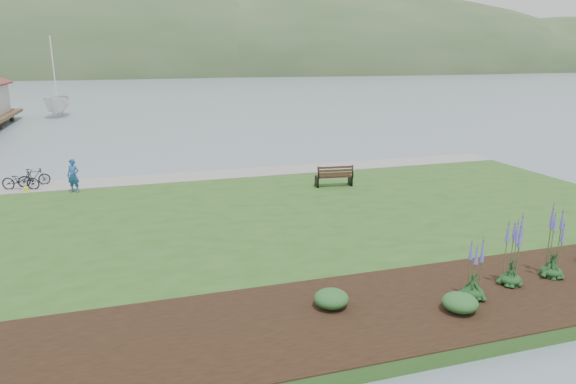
# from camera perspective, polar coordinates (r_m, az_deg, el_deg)

# --- Properties ---
(ground) EXTENTS (600.00, 600.00, 0.00)m
(ground) POSITION_cam_1_polar(r_m,az_deg,el_deg) (22.27, -3.99, -2.89)
(ground) COLOR slate
(ground) RESTS_ON ground
(lawn) EXTENTS (34.00, 20.00, 0.40)m
(lawn) POSITION_cam_1_polar(r_m,az_deg,el_deg) (20.37, -2.68, -4.01)
(lawn) COLOR #264E1B
(lawn) RESTS_ON ground
(shoreline_path) EXTENTS (34.00, 2.20, 0.03)m
(shoreline_path) POSITION_cam_1_polar(r_m,az_deg,el_deg) (28.69, -7.23, 1.96)
(shoreline_path) COLOR gray
(shoreline_path) RESTS_ON lawn
(garden_bed) EXTENTS (24.00, 4.40, 0.04)m
(garden_bed) POSITION_cam_1_polar(r_m,az_deg,el_deg) (14.83, 16.97, -11.29)
(garden_bed) COLOR black
(garden_bed) RESTS_ON lawn
(far_hillside) EXTENTS (580.00, 80.00, 38.00)m
(far_hillside) POSITION_cam_1_polar(r_m,az_deg,el_deg) (192.37, -10.22, 12.73)
(far_hillside) COLOR #314A2A
(far_hillside) RESTS_ON ground
(park_bench) EXTENTS (1.89, 0.94, 1.13)m
(park_bench) POSITION_cam_1_polar(r_m,az_deg,el_deg) (25.87, 5.18, 1.83)
(park_bench) COLOR black
(park_bench) RESTS_ON lawn
(person) EXTENTS (0.83, 0.73, 1.92)m
(person) POSITION_cam_1_polar(r_m,az_deg,el_deg) (26.66, -22.78, 1.98)
(person) COLOR #215197
(person) RESTS_ON lawn
(bicycle_a) EXTENTS (1.16, 1.95, 0.97)m
(bicycle_a) POSITION_cam_1_polar(r_m,az_deg,el_deg) (28.35, -27.59, 1.16)
(bicycle_a) COLOR black
(bicycle_a) RESTS_ON lawn
(bicycle_b) EXTENTS (0.90, 1.59, 0.92)m
(bicycle_b) POSITION_cam_1_polar(r_m,az_deg,el_deg) (28.86, -26.39, 1.48)
(bicycle_b) COLOR black
(bicycle_b) RESTS_ON lawn
(sailboat) EXTENTS (11.57, 11.75, 28.33)m
(sailboat) POSITION_cam_1_polar(r_m,az_deg,el_deg) (65.14, -24.10, 7.69)
(sailboat) COLOR silver
(sailboat) RESTS_ON ground
(pannier) EXTENTS (0.23, 0.29, 0.27)m
(pannier) POSITION_cam_1_polar(r_m,az_deg,el_deg) (27.77, -27.10, 0.22)
(pannier) COLOR yellow
(pannier) RESTS_ON lawn
(echium_0) EXTENTS (0.62, 0.62, 1.79)m
(echium_0) POSITION_cam_1_polar(r_m,az_deg,el_deg) (14.83, 19.97, -8.68)
(echium_0) COLOR #133517
(echium_0) RESTS_ON garden_bed
(echium_1) EXTENTS (0.62, 0.62, 2.37)m
(echium_1) POSITION_cam_1_polar(r_m,az_deg,el_deg) (15.93, 23.78, -5.99)
(echium_1) COLOR #133517
(echium_1) RESTS_ON garden_bed
(echium_2) EXTENTS (0.62, 0.62, 2.35)m
(echium_2) POSITION_cam_1_polar(r_m,az_deg,el_deg) (17.02, 27.55, -5.16)
(echium_2) COLOR #133517
(echium_2) RESTS_ON garden_bed
(shrub_0) EXTENTS (0.92, 0.92, 0.46)m
(shrub_0) POSITION_cam_1_polar(r_m,az_deg,el_deg) (13.72, 4.84, -11.71)
(shrub_0) COLOR #1E4C21
(shrub_0) RESTS_ON garden_bed
(shrub_1) EXTENTS (0.92, 0.92, 0.46)m
(shrub_1) POSITION_cam_1_polar(r_m,az_deg,el_deg) (14.18, 18.58, -11.57)
(shrub_1) COLOR #1E4C21
(shrub_1) RESTS_ON garden_bed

